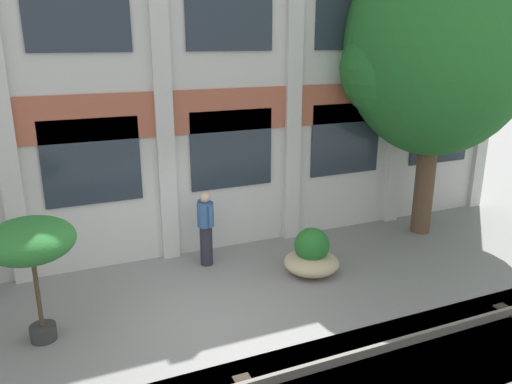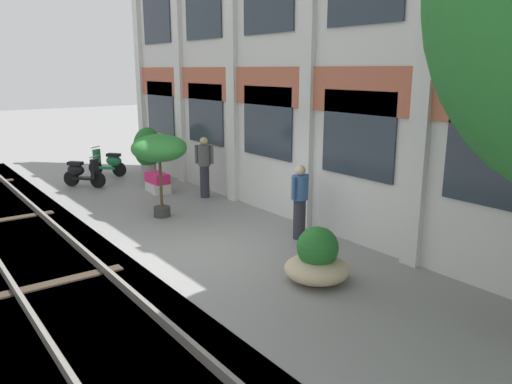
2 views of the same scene
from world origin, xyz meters
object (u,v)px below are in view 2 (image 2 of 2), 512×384
Objects in this scene: potted_plant_tall_urn at (159,150)px; resident_by_doorway at (204,165)px; potted_plant_square_trough at (158,183)px; resident_watching_tracks at (300,200)px; potted_plant_wide_bowl at (317,260)px; scooter_second_parked at (82,173)px; scooter_near_curb at (109,163)px; potted_plant_glazed_jar at (148,150)px.

potted_plant_tall_urn is 1.19× the size of resident_by_doorway.
potted_plant_square_trough is 0.62× the size of resident_watching_tracks.
potted_plant_tall_urn is 5.21m from potted_plant_wide_bowl.
potted_plant_wide_bowl is at bearing 134.96° from resident_watching_tracks.
potted_plant_square_trough is at bearing -1.17° from scooter_second_parked.
scooter_near_curb is at bearing 91.40° from scooter_second_parked.
potted_plant_wide_bowl is 0.71× the size of resident_watching_tracks.
resident_watching_tracks is (3.21, 1.61, -0.78)m from potted_plant_tall_urn.
scooter_near_curb is 4.57m from resident_by_doorway.
potted_plant_glazed_jar is at bearing 163.46° from scooter_near_curb.
scooter_near_curb is 8.68m from resident_watching_tracks.
resident_by_doorway is 4.22m from resident_watching_tracks.
resident_watching_tracks is at bearing 42.54° from resident_by_doorway.
resident_by_doorway reaches higher than scooter_near_curb.
potted_plant_tall_urn is 1.15× the size of potted_plant_glazed_jar.
scooter_second_parked is at bearing -99.29° from resident_by_doorway.
scooter_near_curb is 0.68× the size of resident_by_doorway.
potted_plant_wide_bowl is (5.04, 0.41, -1.26)m from potted_plant_tall_urn.
potted_plant_glazed_jar is 1.57× the size of scooter_second_parked.
potted_plant_glazed_jar is 2.09m from scooter_second_parked.
scooter_near_curb and scooter_second_parked have the same top height.
scooter_second_parked is (1.11, -1.24, 0.00)m from scooter_near_curb.
potted_plant_tall_urn is at bearing 134.82° from scooter_near_curb.
potted_plant_wide_bowl is 0.64× the size of potted_plant_glazed_jar.
potted_plant_wide_bowl is at bearing -34.45° from scooter_second_parked.
resident_watching_tracks is at bearing -24.28° from scooter_second_parked.
resident_by_doorway is 1.07× the size of resident_watching_tracks.
scooter_second_parked is at bearing -140.96° from potted_plant_square_trough.
potted_plant_glazed_jar is (-8.74, 0.97, 0.67)m from potted_plant_wide_bowl.
resident_by_doorway is (-1.01, 1.81, -0.72)m from potted_plant_tall_urn.
resident_by_doorway is at bearing -4.80° from scooter_second_parked.
scooter_near_curb is at bearing -5.65° from resident_watching_tracks.
potted_plant_wide_bowl is 0.98× the size of scooter_near_curb.
potted_plant_square_trough is 0.85× the size of scooter_near_curb.
potted_plant_wide_bowl is 6.23m from resident_by_doorway.
potted_plant_glazed_jar is at bearing -9.66° from resident_watching_tracks.
resident_watching_tracks is (8.63, 0.90, 0.41)m from scooter_near_curb.
potted_plant_wide_bowl is 10.46m from scooter_near_curb.
potted_plant_wide_bowl is 2.24m from resident_watching_tracks.
potted_plant_glazed_jar is 6.92m from resident_watching_tracks.
resident_watching_tracks reaches higher than scooter_near_curb.
scooter_second_parked is (-4.31, -0.54, -1.19)m from potted_plant_tall_urn.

